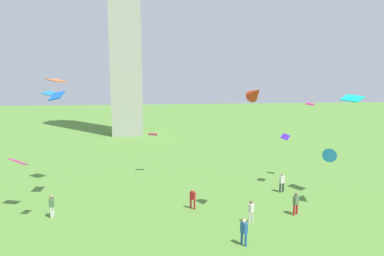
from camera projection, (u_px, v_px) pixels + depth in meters
The scene contains 16 objects.
person_0 at pixel (296, 202), 26.97m from camera, with size 0.54×0.49×1.81m.
person_1 at pixel (52, 205), 26.48m from camera, with size 0.30×0.55×1.79m.
person_2 at pixel (282, 181), 32.17m from camera, with size 0.55×0.46×1.84m.
person_3 at pixel (251, 210), 25.42m from camera, with size 0.52×0.50×1.76m.
person_4 at pixel (193, 198), 28.16m from camera, with size 0.50×0.48×1.70m.
person_5 at pixel (244, 230), 22.13m from camera, with size 0.44×0.53×1.77m.
kite_flying_0 at pixel (256, 93), 25.01m from camera, with size 1.24×1.76×1.43m.
kite_flying_1 at pixel (352, 98), 29.41m from camera, with size 1.72×1.94×0.60m.
kite_flying_2 at pixel (49, 93), 22.94m from camera, with size 0.77×0.90×0.34m.
kite_flying_3 at pixel (153, 134), 37.85m from camera, with size 1.02×0.75×0.44m.
kite_flying_4 at pixel (57, 96), 28.69m from camera, with size 1.13×1.55×0.82m.
kite_flying_5 at pixel (331, 153), 28.70m from camera, with size 1.88×1.99×1.17m.
kite_flying_6 at pixel (310, 104), 34.81m from camera, with size 0.98×0.93×0.24m.
kite_flying_7 at pixel (18, 162), 27.85m from camera, with size 1.35×1.18×0.74m.
kite_flying_8 at pixel (285, 137), 33.79m from camera, with size 1.18×1.18×0.54m.
kite_flying_9 at pixel (56, 80), 32.56m from camera, with size 1.91×1.83×0.29m.
Camera 1 is at (-2.42, -8.55, 10.97)m, focal length 32.03 mm.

